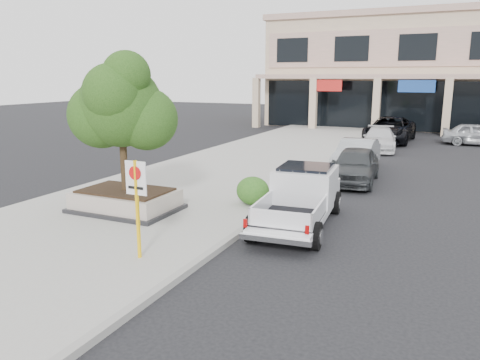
{
  "coord_description": "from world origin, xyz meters",
  "views": [
    {
      "loc": [
        3.55,
        -10.32,
        4.28
      ],
      "look_at": [
        -1.85,
        1.5,
        1.4
      ],
      "focal_mm": 35.0,
      "sensor_mm": 36.0,
      "label": 1
    }
  ],
  "objects_px": {
    "curb_car_b": "(357,155)",
    "curb_car_c": "(379,139)",
    "lot_car_a": "(478,134)",
    "curb_car_a": "(355,165)",
    "pickup_truck": "(298,199)",
    "planter_tree": "(128,106)",
    "planter": "(126,200)",
    "no_parking_sign": "(137,196)",
    "curb_car_d": "(390,130)"
  },
  "relations": [
    {
      "from": "lot_car_a",
      "to": "curb_car_a",
      "type": "bearing_deg",
      "value": 161.08
    },
    {
      "from": "no_parking_sign",
      "to": "pickup_truck",
      "type": "distance_m",
      "value": 4.99
    },
    {
      "from": "pickup_truck",
      "to": "curb_car_c",
      "type": "bearing_deg",
      "value": 85.28
    },
    {
      "from": "planter",
      "to": "no_parking_sign",
      "type": "height_order",
      "value": "no_parking_sign"
    },
    {
      "from": "planter",
      "to": "no_parking_sign",
      "type": "bearing_deg",
      "value": -47.89
    },
    {
      "from": "curb_car_b",
      "to": "lot_car_a",
      "type": "bearing_deg",
      "value": 64.91
    },
    {
      "from": "no_parking_sign",
      "to": "lot_car_a",
      "type": "relative_size",
      "value": 0.55
    },
    {
      "from": "pickup_truck",
      "to": "lot_car_a",
      "type": "relative_size",
      "value": 1.25
    },
    {
      "from": "planter_tree",
      "to": "lot_car_a",
      "type": "relative_size",
      "value": 0.95
    },
    {
      "from": "curb_car_c",
      "to": "curb_car_b",
      "type": "bearing_deg",
      "value": -97.23
    },
    {
      "from": "no_parking_sign",
      "to": "pickup_truck",
      "type": "bearing_deg",
      "value": 59.32
    },
    {
      "from": "no_parking_sign",
      "to": "curb_car_c",
      "type": "relative_size",
      "value": 0.5
    },
    {
      "from": "no_parking_sign",
      "to": "curb_car_c",
      "type": "bearing_deg",
      "value": 82.97
    },
    {
      "from": "planter_tree",
      "to": "pickup_truck",
      "type": "distance_m",
      "value": 5.86
    },
    {
      "from": "planter",
      "to": "curb_car_d",
      "type": "height_order",
      "value": "curb_car_d"
    },
    {
      "from": "curb_car_a",
      "to": "lot_car_a",
      "type": "xyz_separation_m",
      "value": [
        4.97,
        14.03,
        -0.02
      ]
    },
    {
      "from": "planter_tree",
      "to": "curb_car_c",
      "type": "relative_size",
      "value": 0.88
    },
    {
      "from": "curb_car_c",
      "to": "curb_car_d",
      "type": "xyz_separation_m",
      "value": [
        0.07,
        4.02,
        0.17
      ]
    },
    {
      "from": "planter",
      "to": "planter_tree",
      "type": "relative_size",
      "value": 0.8
    },
    {
      "from": "planter",
      "to": "curb_car_a",
      "type": "xyz_separation_m",
      "value": [
        5.65,
        7.64,
        0.25
      ]
    },
    {
      "from": "planter_tree",
      "to": "curb_car_c",
      "type": "height_order",
      "value": "planter_tree"
    },
    {
      "from": "curb_car_b",
      "to": "lot_car_a",
      "type": "height_order",
      "value": "curb_car_b"
    },
    {
      "from": "pickup_truck",
      "to": "curb_car_b",
      "type": "height_order",
      "value": "pickup_truck"
    },
    {
      "from": "curb_car_b",
      "to": "curb_car_d",
      "type": "height_order",
      "value": "curb_car_d"
    },
    {
      "from": "curb_car_b",
      "to": "planter_tree",
      "type": "bearing_deg",
      "value": -115.91
    },
    {
      "from": "planter",
      "to": "curb_car_c",
      "type": "height_order",
      "value": "curb_car_c"
    },
    {
      "from": "curb_car_a",
      "to": "curb_car_c",
      "type": "height_order",
      "value": "curb_car_a"
    },
    {
      "from": "planter",
      "to": "curb_car_b",
      "type": "xyz_separation_m",
      "value": [
        5.2,
        10.35,
        0.24
      ]
    },
    {
      "from": "curb_car_b",
      "to": "curb_car_c",
      "type": "xyz_separation_m",
      "value": [
        0.06,
        6.68,
        -0.06
      ]
    },
    {
      "from": "curb_car_c",
      "to": "lot_car_a",
      "type": "bearing_deg",
      "value": 34.13
    },
    {
      "from": "no_parking_sign",
      "to": "curb_car_d",
      "type": "xyz_separation_m",
      "value": [
        2.55,
        24.11,
        -0.8
      ]
    },
    {
      "from": "pickup_truck",
      "to": "planter",
      "type": "bearing_deg",
      "value": -172.46
    },
    {
      "from": "planter_tree",
      "to": "curb_car_b",
      "type": "xyz_separation_m",
      "value": [
        5.06,
        10.19,
        -2.69
      ]
    },
    {
      "from": "planter_tree",
      "to": "no_parking_sign",
      "type": "relative_size",
      "value": 1.74
    },
    {
      "from": "curb_car_a",
      "to": "curb_car_d",
      "type": "bearing_deg",
      "value": 87.58
    },
    {
      "from": "planter_tree",
      "to": "pickup_truck",
      "type": "xyz_separation_m",
      "value": [
        5.16,
        1.01,
        -2.59
      ]
    },
    {
      "from": "planter_tree",
      "to": "curb_car_a",
      "type": "height_order",
      "value": "planter_tree"
    },
    {
      "from": "curb_car_b",
      "to": "curb_car_c",
      "type": "distance_m",
      "value": 6.68
    },
    {
      "from": "curb_car_c",
      "to": "no_parking_sign",
      "type": "bearing_deg",
      "value": -103.76
    },
    {
      "from": "planter_tree",
      "to": "curb_car_b",
      "type": "bearing_deg",
      "value": 63.58
    },
    {
      "from": "pickup_truck",
      "to": "curb_car_c",
      "type": "height_order",
      "value": "pickup_truck"
    },
    {
      "from": "lot_car_a",
      "to": "curb_car_b",
      "type": "bearing_deg",
      "value": 154.99
    },
    {
      "from": "pickup_truck",
      "to": "curb_car_a",
      "type": "bearing_deg",
      "value": 81.99
    },
    {
      "from": "curb_car_a",
      "to": "curb_car_d",
      "type": "height_order",
      "value": "curb_car_d"
    },
    {
      "from": "no_parking_sign",
      "to": "curb_car_c",
      "type": "height_order",
      "value": "no_parking_sign"
    },
    {
      "from": "curb_car_c",
      "to": "lot_car_a",
      "type": "distance_m",
      "value": 7.09
    },
    {
      "from": "no_parking_sign",
      "to": "curb_car_a",
      "type": "relative_size",
      "value": 0.54
    },
    {
      "from": "planter_tree",
      "to": "planter",
      "type": "bearing_deg",
      "value": -131.03
    },
    {
      "from": "curb_car_c",
      "to": "curb_car_a",
      "type": "bearing_deg",
      "value": -94.34
    },
    {
      "from": "curb_car_a",
      "to": "planter_tree",
      "type": "bearing_deg",
      "value": -130.18
    }
  ]
}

